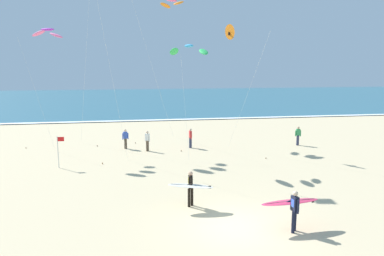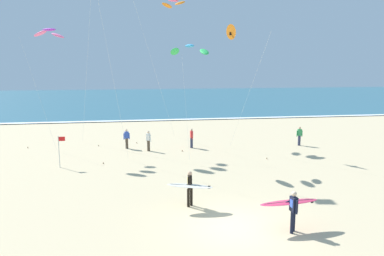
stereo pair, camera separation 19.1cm
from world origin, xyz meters
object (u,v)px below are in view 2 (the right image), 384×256
Objects in this scene: surfer_lead at (190,186)px; surfer_trailing at (291,205)px; kite_delta_amber_high at (232,32)px; bystander_red_top at (192,138)px; kite_arc_rose_far at (173,3)px; bystander_white_top at (148,141)px; kite_arc_cobalt_distant at (190,50)px; lifeguard_flag at (60,148)px; kite_arc_violet_mid at (49,33)px; bystander_blue_top at (127,139)px; bystander_green_top at (299,136)px.

surfer_lead and surfer_trailing have the same top height.
kite_delta_amber_high reaches higher than bystander_red_top.
bystander_white_top is (-2.62, -5.44, -11.18)m from kite_arc_rose_far.
lifeguard_flag is (-8.56, -0.15, -6.32)m from kite_arc_cobalt_distant.
kite_arc_violet_mid is 0.96× the size of kite_delta_amber_high.
bystander_blue_top is at bearing 172.82° from kite_delta_amber_high.
bystander_blue_top and bystander_white_top have the same top height.
bystander_blue_top is 0.76× the size of lifeguard_flag.
kite_delta_amber_high is (3.92, -5.35, -2.91)m from kite_arc_rose_far.
kite_arc_violet_mid is at bearing 104.02° from lifeguard_flag.
surfer_lead is 1.02× the size of lifeguard_flag.
lifeguard_flag is at bearing -132.67° from kite_arc_rose_far.
kite_delta_amber_high is 10.18m from bystander_green_top.
bystander_blue_top is 5.20m from bystander_red_top.
bystander_white_top is at bearing 126.64° from kite_arc_cobalt_distant.
kite_arc_cobalt_distant is 5.00× the size of bystander_blue_top.
surfer_lead reaches higher than bystander_red_top.
bystander_white_top is at bearing 32.74° from lifeguard_flag.
kite_arc_violet_mid reaches higher than bystander_blue_top.
kite_arc_rose_far is 7.76× the size of bystander_green_top.
lifeguard_flag is at bearing -168.33° from bystander_green_top.
kite_delta_amber_high is at bearing 84.38° from surfer_trailing.
kite_arc_violet_mid reaches higher than bystander_green_top.
bystander_green_top is 18.73m from lifeguard_flag.
kite_arc_cobalt_distant reaches higher than surfer_trailing.
bystander_red_top is at bearing -6.35° from bystander_blue_top.
bystander_green_top is (12.47, 0.02, 0.00)m from bystander_white_top.
bystander_white_top is at bearing -179.92° from bystander_green_top.
kite_delta_amber_high reaches higher than kite_arc_violet_mid.
kite_arc_rose_far is 12.74m from bystander_blue_top.
bystander_white_top is at bearing -179.22° from kite_delta_amber_high.
bystander_blue_top is at bearing 146.32° from bystander_white_top.
bystander_blue_top is at bearing 103.57° from surfer_lead.
kite_arc_cobalt_distant is at bearing 81.36° from surfer_lead.
bystander_blue_top is (-4.38, 4.75, -6.78)m from kite_arc_cobalt_distant.
bystander_blue_top is 1.00× the size of bystander_red_top.
surfer_lead is at bearing -47.86° from lifeguard_flag.
kite_arc_violet_mid reaches higher than kite_arc_cobalt_distant.
bystander_red_top and bystander_green_top have the same top height.
lifeguard_flag reaches higher than bystander_red_top.
kite_delta_amber_high reaches higher than lifeguard_flag.
surfer_lead is 16.20m from bystander_green_top.
kite_arc_violet_mid is at bearing 176.69° from bystander_green_top.
surfer_trailing is 15.47m from bystander_red_top.
kite_arc_rose_far reaches higher than lifeguard_flag.
bystander_blue_top is at bearing 49.54° from lifeguard_flag.
kite_arc_cobalt_distant is (-3.85, -3.71, -1.49)m from kite_delta_amber_high.
kite_arc_violet_mid is 4.42× the size of lifeguard_flag.
lifeguard_flag is at bearing -178.99° from kite_arc_cobalt_distant.
surfer_lead reaches higher than bystander_blue_top.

